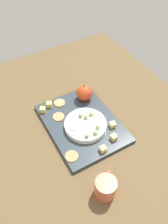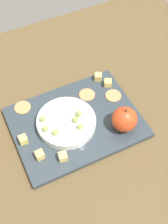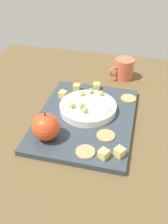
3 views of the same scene
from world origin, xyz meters
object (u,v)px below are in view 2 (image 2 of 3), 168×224
at_px(platter, 75,122).
at_px(apple_whole, 124,119).
at_px(serving_dish, 66,122).
at_px(cracker_2, 23,108).
at_px(cheese_cube_2, 40,155).
at_px(cheese_cube_1, 63,157).
at_px(cracker_0, 87,95).
at_px(cracker_1, 113,96).
at_px(grape_5, 43,119).
at_px(apple_slice_0, 64,106).
at_px(cheese_cube_3, 23,138).
at_px(cheese_cube_4, 108,83).
at_px(grape_2, 56,132).
at_px(grape_4, 76,120).
at_px(grape_3, 79,114).
at_px(grape_1, 81,126).
at_px(cheese_cube_0, 98,77).
at_px(grape_0, 45,129).

relative_size(platter, apple_whole, 5.01).
bearing_deg(serving_dish, cracker_2, -49.79).
bearing_deg(cheese_cube_2, cracker_2, -93.84).
bearing_deg(cheese_cube_1, cracker_0, -132.47).
distance_m(platter, cheese_cube_2, 0.16).
bearing_deg(serving_dish, cracker_0, -144.76).
xyz_separation_m(cracker_0, cracker_1, (-0.08, 0.04, 0.00)).
xyz_separation_m(grape_5, apple_slice_0, (-0.08, -0.02, -0.01)).
height_order(cheese_cube_3, cheese_cube_4, same).
bearing_deg(grape_2, cracker_0, -145.01).
xyz_separation_m(grape_4, apple_slice_0, (0.01, -0.06, -0.01)).
bearing_deg(serving_dish, apple_whole, 151.65).
xyz_separation_m(cracker_1, grape_5, (0.24, 0.01, 0.03)).
distance_m(grape_3, grape_4, 0.02).
height_order(serving_dish, cracker_0, serving_dish).
height_order(cracker_1, grape_2, grape_2).
bearing_deg(apple_slice_0, grape_5, 14.23).
bearing_deg(grape_1, cheese_cube_3, -16.35).
bearing_deg(cheese_cube_4, serving_dish, 24.02).
height_order(serving_dish, cheese_cube_3, same).
distance_m(cracker_1, grape_4, 0.17).
distance_m(cheese_cube_0, cheese_cube_3, 0.33).
bearing_deg(platter, grape_2, 23.37).
xyz_separation_m(serving_dish, cheese_cube_1, (0.06, 0.10, -0.00)).
height_order(cheese_cube_4, cracker_0, cheese_cube_4).
bearing_deg(cracker_1, cheese_cube_2, 19.38).
distance_m(grape_1, grape_5, 0.12).
xyz_separation_m(cracker_1, apple_slice_0, (0.17, -0.01, 0.02)).
distance_m(cracker_0, grape_2, 0.19).
xyz_separation_m(cheese_cube_4, grape_4, (0.16, 0.10, 0.02)).
bearing_deg(cheese_cube_4, platter, 27.64).
distance_m(apple_whole, grape_1, 0.13).
bearing_deg(apple_slice_0, cheese_cube_2, 43.08).
height_order(cheese_cube_2, grape_5, grape_5).
bearing_deg(cheese_cube_4, cheese_cube_3, 13.87).
bearing_deg(cracker_0, grape_3, 50.10).
bearing_deg(grape_3, cracker_2, -39.99).
xyz_separation_m(platter, grape_1, (0.00, 0.05, 0.04)).
bearing_deg(apple_whole, cracker_2, -38.46).
relative_size(apple_whole, cheese_cube_3, 3.31).
bearing_deg(grape_2, grape_3, -161.07).
bearing_deg(grape_4, apple_whole, 153.03).
bearing_deg(serving_dish, grape_1, 121.07).
xyz_separation_m(apple_whole, grape_0, (0.22, -0.07, -0.01)).
bearing_deg(apple_whole, grape_5, -27.34).
relative_size(cheese_cube_0, grape_2, 1.20).
relative_size(cheese_cube_0, cheese_cube_4, 1.00).
bearing_deg(grape_5, cheese_cube_3, 18.76).
bearing_deg(grape_0, apple_whole, 161.22).
height_order(cracker_0, cracker_2, same).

